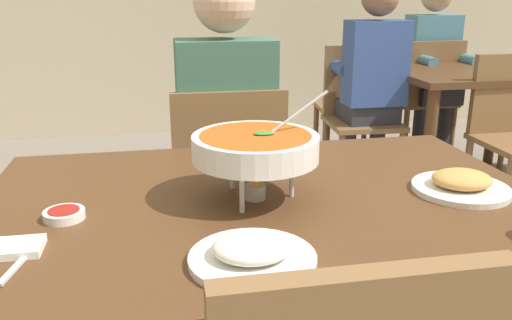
# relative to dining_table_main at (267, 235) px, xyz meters

# --- Properties ---
(dining_table_main) EXTENTS (1.37, 0.94, 0.75)m
(dining_table_main) POSITION_rel_dining_table_main_xyz_m (0.00, 0.00, 0.00)
(dining_table_main) COLOR #51331C
(dining_table_main) RESTS_ON ground_plane
(chair_diner_main) EXTENTS (0.44, 0.44, 0.90)m
(chair_diner_main) POSITION_rel_dining_table_main_xyz_m (-0.00, 0.76, -0.14)
(chair_diner_main) COLOR brown
(chair_diner_main) RESTS_ON ground_plane
(diner_main) EXTENTS (0.40, 0.45, 1.31)m
(diner_main) POSITION_rel_dining_table_main_xyz_m (0.00, 0.79, 0.09)
(diner_main) COLOR #2D2D38
(diner_main) RESTS_ON ground_plane
(curry_bowl) EXTENTS (0.33, 0.30, 0.26)m
(curry_bowl) POSITION_rel_dining_table_main_xyz_m (-0.03, 0.00, 0.23)
(curry_bowl) COLOR silver
(curry_bowl) RESTS_ON dining_table_main
(rice_plate) EXTENTS (0.24, 0.24, 0.06)m
(rice_plate) POSITION_rel_dining_table_main_xyz_m (-0.09, -0.31, 0.12)
(rice_plate) COLOR white
(rice_plate) RESTS_ON dining_table_main
(appetizer_plate) EXTENTS (0.24, 0.24, 0.06)m
(appetizer_plate) POSITION_rel_dining_table_main_xyz_m (0.49, -0.05, 0.12)
(appetizer_plate) COLOR white
(appetizer_plate) RESTS_ON dining_table_main
(sauce_dish) EXTENTS (0.09, 0.09, 0.02)m
(sauce_dish) POSITION_rel_dining_table_main_xyz_m (-0.47, -0.04, 0.11)
(sauce_dish) COLOR white
(sauce_dish) RESTS_ON dining_table_main
(napkin_folded) EXTENTS (0.12, 0.08, 0.02)m
(napkin_folded) POSITION_rel_dining_table_main_xyz_m (-0.55, -0.18, 0.11)
(napkin_folded) COLOR white
(napkin_folded) RESTS_ON dining_table_main
(spoon_utensil) EXTENTS (0.05, 0.17, 0.01)m
(spoon_utensil) POSITION_rel_dining_table_main_xyz_m (-0.52, -0.23, 0.10)
(spoon_utensil) COLOR silver
(spoon_utensil) RESTS_ON dining_table_main
(dining_table_far) EXTENTS (1.00, 0.80, 0.75)m
(dining_table_far) POSITION_rel_dining_table_main_xyz_m (1.72, 1.86, -0.03)
(dining_table_far) COLOR #51331C
(dining_table_far) RESTS_ON ground_plane
(chair_bg_left) EXTENTS (0.45, 0.45, 0.90)m
(chair_bg_left) POSITION_rel_dining_table_main_xyz_m (1.71, 2.39, -0.14)
(chair_bg_left) COLOR brown
(chair_bg_left) RESTS_ON ground_plane
(chair_bg_middle) EXTENTS (0.46, 0.46, 0.90)m
(chair_bg_middle) POSITION_rel_dining_table_main_xyz_m (1.03, 1.99, -0.14)
(chair_bg_middle) COLOR brown
(chair_bg_middle) RESTS_ON ground_plane
(chair_bg_right) EXTENTS (0.48, 0.48, 0.90)m
(chair_bg_right) POSITION_rel_dining_table_main_xyz_m (1.20, 2.38, -0.14)
(chair_bg_right) COLOR brown
(chair_bg_right) RESTS_ON ground_plane
(patron_bg_left) EXTENTS (0.40, 0.45, 1.31)m
(patron_bg_left) POSITION_rel_dining_table_main_xyz_m (1.74, 2.40, 0.09)
(patron_bg_left) COLOR #2D2D38
(patron_bg_left) RESTS_ON ground_plane
(patron_bg_middle) EXTENTS (0.40, 0.45, 1.31)m
(patron_bg_middle) POSITION_rel_dining_table_main_xyz_m (1.05, 1.87, 0.09)
(patron_bg_middle) COLOR #2D2D38
(patron_bg_middle) RESTS_ON ground_plane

